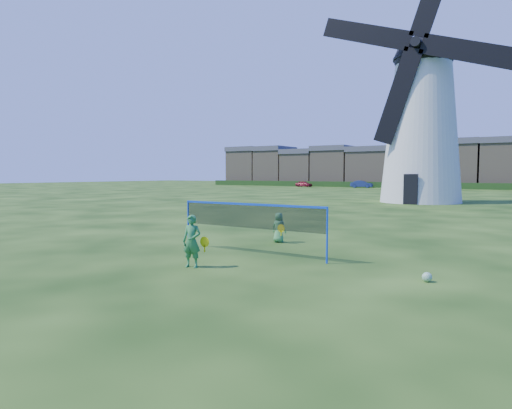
{
  "coord_description": "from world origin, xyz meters",
  "views": [
    {
      "loc": [
        7.51,
        -10.7,
        2.44
      ],
      "look_at": [
        0.2,
        0.5,
        1.5
      ],
      "focal_mm": 30.89,
      "sensor_mm": 36.0,
      "label": 1
    }
  ],
  "objects_px": {
    "windmill": "(422,120)",
    "car_left": "(304,184)",
    "badminton_net": "(250,217)",
    "player_boy": "(279,227)",
    "play_ball": "(427,277)",
    "car_right": "(362,184)",
    "player_girl": "(192,241)"
  },
  "relations": [
    {
      "from": "windmill",
      "to": "car_left",
      "type": "xyz_separation_m",
      "value": [
        -28.54,
        34.36,
        -6.41
      ]
    },
    {
      "from": "badminton_net",
      "to": "player_boy",
      "type": "xyz_separation_m",
      "value": [
        -0.45,
        2.48,
        -0.61
      ]
    },
    {
      "from": "play_ball",
      "to": "car_left",
      "type": "height_order",
      "value": "car_left"
    },
    {
      "from": "windmill",
      "to": "car_left",
      "type": "bearing_deg",
      "value": 129.71
    },
    {
      "from": "badminton_net",
      "to": "car_right",
      "type": "xyz_separation_m",
      "value": [
        -19.26,
        63.61,
        -0.51
      ]
    },
    {
      "from": "player_boy",
      "to": "car_left",
      "type": "height_order",
      "value": "car_left"
    },
    {
      "from": "play_ball",
      "to": "car_right",
      "type": "xyz_separation_m",
      "value": [
        -24.49,
        64.27,
        0.52
      ]
    },
    {
      "from": "car_left",
      "to": "car_right",
      "type": "relative_size",
      "value": 0.84
    },
    {
      "from": "windmill",
      "to": "player_boy",
      "type": "relative_size",
      "value": 19.5
    },
    {
      "from": "play_ball",
      "to": "car_right",
      "type": "bearing_deg",
      "value": 110.86
    },
    {
      "from": "windmill",
      "to": "play_ball",
      "type": "distance_m",
      "value": 30.35
    },
    {
      "from": "badminton_net",
      "to": "windmill",
      "type": "bearing_deg",
      "value": 92.93
    },
    {
      "from": "player_boy",
      "to": "play_ball",
      "type": "height_order",
      "value": "player_boy"
    },
    {
      "from": "car_left",
      "to": "car_right",
      "type": "height_order",
      "value": "car_right"
    },
    {
      "from": "badminton_net",
      "to": "play_ball",
      "type": "relative_size",
      "value": 22.95
    },
    {
      "from": "badminton_net",
      "to": "player_boy",
      "type": "relative_size",
      "value": 4.75
    },
    {
      "from": "player_boy",
      "to": "car_right",
      "type": "distance_m",
      "value": 63.96
    },
    {
      "from": "play_ball",
      "to": "car_right",
      "type": "relative_size",
      "value": 0.06
    },
    {
      "from": "badminton_net",
      "to": "player_girl",
      "type": "height_order",
      "value": "badminton_net"
    },
    {
      "from": "player_girl",
      "to": "car_right",
      "type": "bearing_deg",
      "value": 91.6
    },
    {
      "from": "play_ball",
      "to": "car_right",
      "type": "distance_m",
      "value": 68.78
    },
    {
      "from": "windmill",
      "to": "car_right",
      "type": "height_order",
      "value": "windmill"
    },
    {
      "from": "badminton_net",
      "to": "player_girl",
      "type": "bearing_deg",
      "value": -95.76
    },
    {
      "from": "play_ball",
      "to": "player_boy",
      "type": "bearing_deg",
      "value": 151.13
    },
    {
      "from": "player_boy",
      "to": "car_right",
      "type": "height_order",
      "value": "car_right"
    },
    {
      "from": "player_girl",
      "to": "play_ball",
      "type": "bearing_deg",
      "value": 2.99
    },
    {
      "from": "badminton_net",
      "to": "player_boy",
      "type": "distance_m",
      "value": 2.6
    },
    {
      "from": "windmill",
      "to": "car_right",
      "type": "bearing_deg",
      "value": 116.68
    },
    {
      "from": "player_girl",
      "to": "car_left",
      "type": "distance_m",
      "value": 71.38
    },
    {
      "from": "badminton_net",
      "to": "player_boy",
      "type": "height_order",
      "value": "badminton_net"
    },
    {
      "from": "player_boy",
      "to": "play_ball",
      "type": "xyz_separation_m",
      "value": [
        5.69,
        -3.14,
        -0.42
      ]
    },
    {
      "from": "windmill",
      "to": "badminton_net",
      "type": "xyz_separation_m",
      "value": [
        1.44,
        -28.15,
        -5.81
      ]
    }
  ]
}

